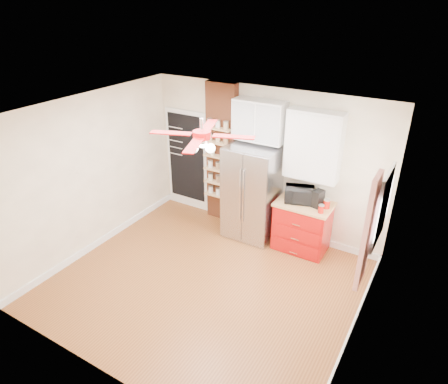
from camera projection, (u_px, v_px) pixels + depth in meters
The scene contains 21 objects.
floor at pixel (206, 283), 6.26m from camera, with size 4.50×4.50×0.00m, color brown.
ceiling at pixel (201, 114), 5.06m from camera, with size 4.50×4.50×0.00m, color white.
wall_back at pixel (265, 162), 7.20m from camera, with size 4.50×0.02×2.70m, color #FFEFCD.
wall_front at pixel (98, 288), 4.12m from camera, with size 4.50×0.02×2.70m, color #FFEFCD.
wall_left at pixel (92, 175), 6.69m from camera, with size 0.02×4.00×2.70m, color #FFEFCD.
wall_right at pixel (366, 255), 4.63m from camera, with size 0.02×4.00×2.70m, color #FFEFCD.
chalkboard at pixel (187, 158), 8.06m from camera, with size 0.95×0.05×1.95m.
brick_pillar at pixel (222, 154), 7.53m from camera, with size 0.60×0.16×2.70m, color brown.
fridge at pixel (252, 193), 7.15m from camera, with size 0.90×0.70×1.75m, color #B3B3B8.
upper_glass_cabinet at pixel (259, 121), 6.73m from camera, with size 0.90×0.35×0.70m, color white.
red_cabinet at pixel (302, 226), 6.94m from camera, with size 0.94×0.64×0.90m.
upper_shelf_unit at pixel (314, 146), 6.43m from camera, with size 0.90×0.30×1.15m, color white.
window at pixel (383, 208), 5.25m from camera, with size 0.04×0.75×1.05m, color white.
curtain at pixel (368, 232), 4.89m from camera, with size 0.06×0.40×1.55m, color red.
ceiling_fan at pixel (202, 135), 5.18m from camera, with size 1.40×1.40×0.44m.
toaster_oven at pixel (299, 195), 6.73m from camera, with size 0.48×0.33×0.27m, color black.
coffee_maker at pixel (318, 199), 6.57m from camera, with size 0.15×0.19×0.29m, color black.
canister_left at pixel (321, 209), 6.41m from camera, with size 0.09×0.09×0.13m, color #AF1209.
canister_right at pixel (327, 204), 6.55m from camera, with size 0.11×0.11×0.14m, color #BB130A.
pantry_jar_oats at pixel (213, 151), 7.42m from camera, with size 0.09×0.09×0.14m, color beige.
pantry_jar_beans at pixel (225, 154), 7.30m from camera, with size 0.10×0.10×0.14m, color olive.
Camera 1 is at (2.78, -4.12, 4.08)m, focal length 32.00 mm.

